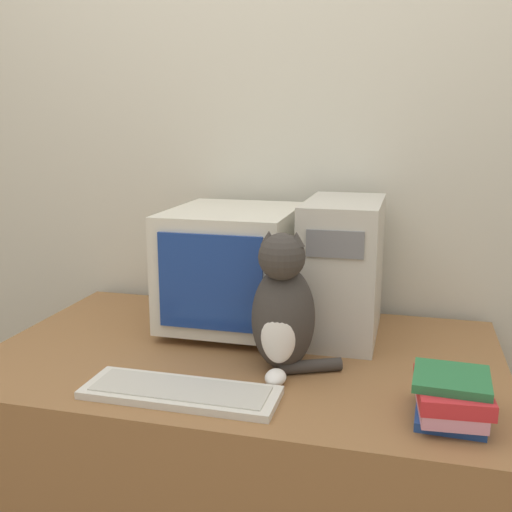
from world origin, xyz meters
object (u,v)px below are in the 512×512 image
crt_monitor (233,266)px  pen (171,379)px  cat (283,311)px  book_stack (451,397)px  keyboard (181,392)px  computer_tower (342,268)px

crt_monitor → pen: bearing=-94.1°
cat → pen: bearing=-153.7°
book_stack → pen: book_stack is taller
book_stack → pen: 0.66m
keyboard → book_stack: book_stack is taller
cat → book_stack: (0.40, -0.17, -0.11)m
computer_tower → cat: size_ratio=1.10×
computer_tower → pen: bearing=-128.9°
cat → pen: size_ratio=2.60×
crt_monitor → cat: bearing=-52.8°
cat → keyboard: bearing=-135.2°
crt_monitor → book_stack: (0.63, -0.46, -0.14)m
crt_monitor → computer_tower: (0.33, 0.02, 0.01)m
crt_monitor → pen: size_ratio=3.13×
keyboard → pen: bearing=125.7°
keyboard → cat: 0.33m
crt_monitor → computer_tower: size_ratio=1.09×
keyboard → book_stack: (0.60, 0.04, 0.04)m
book_stack → computer_tower: bearing=121.2°
crt_monitor → book_stack: crt_monitor is taller
pen → cat: bearing=28.9°
pen → book_stack: bearing=-2.7°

